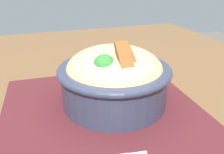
% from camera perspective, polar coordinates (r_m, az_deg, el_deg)
% --- Properties ---
extents(table, '(1.27, 0.98, 0.75)m').
position_cam_1_polar(table, '(0.44, 1.75, -15.55)').
color(table, brown).
rests_on(table, ground_plane).
extents(placemat, '(0.40, 0.35, 0.00)m').
position_cam_1_polar(placemat, '(0.38, -1.25, -10.34)').
color(placemat, '#47191E').
rests_on(placemat, table).
extents(bowl, '(0.22, 0.22, 0.12)m').
position_cam_1_polar(bowl, '(0.40, -0.02, 0.07)').
color(bowl, '#2D3347').
rests_on(bowl, placemat).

